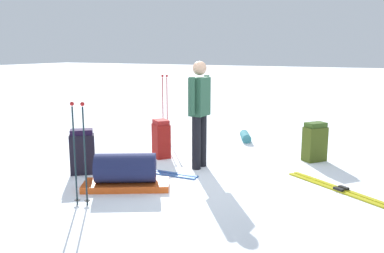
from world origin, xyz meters
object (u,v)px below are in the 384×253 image
skier_standing (199,109)px  backpack_large_dark (315,142)px  ski_poles_planted_near (165,103)px  backpack_bright (82,152)px  ski_poles_planted_far (79,149)px  ski_pair_far (142,170)px  gear_sled (126,172)px  backpack_small_spare (161,139)px  ski_pair_near (341,190)px  sleeping_mat_rolled (245,136)px

skier_standing → backpack_large_dark: bearing=-142.5°
ski_poles_planted_near → backpack_large_dark: bearing=172.0°
backpack_bright → ski_poles_planted_near: ski_poles_planted_near is taller
backpack_large_dark → ski_poles_planted_far: bearing=56.7°
ski_pair_far → ski_poles_planted_near: bearing=-68.8°
ski_pair_far → skier_standing: bearing=-142.7°
ski_poles_planted_far → gear_sled: bearing=-99.7°
gear_sled → skier_standing: bearing=-109.0°
ski_pair_far → backpack_bright: 0.96m
backpack_bright → gear_sled: bearing=164.5°
skier_standing → gear_sled: size_ratio=1.37×
ski_poles_planted_near → gear_sled: (-1.13, 3.03, -0.52)m
ski_pair_far → gear_sled: 0.87m
backpack_bright → backpack_small_spare: size_ratio=1.03×
ski_pair_near → backpack_bright: 3.78m
backpack_bright → ski_poles_planted_near: bearing=-87.2°
ski_poles_planted_far → sleeping_mat_rolled: (-0.62, -4.30, -0.62)m
sleeping_mat_rolled → ski_pair_near: bearing=132.5°
gear_sled → sleeping_mat_rolled: size_ratio=2.25×
ski_pair_near → ski_poles_planted_far: (2.79, 1.94, 0.70)m
skier_standing → ski_poles_planted_near: (1.59, -1.67, -0.20)m
ski_pair_far → sleeping_mat_rolled: sleeping_mat_rolled is taller
backpack_bright → sleeping_mat_rolled: bearing=-114.4°
backpack_small_spare → ski_pair_near: bearing=171.9°
ski_poles_planted_near → gear_sled: 3.28m
ski_poles_planted_far → sleeping_mat_rolled: 4.39m
ski_poles_planted_near → sleeping_mat_rolled: 1.83m
skier_standing → backpack_bright: (1.46, 1.08, -0.62)m
ski_pair_near → gear_sled: bearing=24.2°
ski_poles_planted_far → gear_sled: ski_poles_planted_far is taller
backpack_large_dark → backpack_bright: backpack_bright is taller
ski_pair_far → gear_sled: (-0.26, 0.80, 0.21)m
backpack_bright → backpack_large_dark: bearing=-142.9°
ski_poles_planted_near → sleeping_mat_rolled: bearing=-162.1°
ski_pair_near → backpack_small_spare: bearing=-8.1°
backpack_small_spare → sleeping_mat_rolled: (-0.90, -1.92, -0.24)m
skier_standing → backpack_bright: bearing=36.6°
ski_pair_far → sleeping_mat_rolled: 2.86m
ski_poles_planted_far → gear_sled: size_ratio=1.03×
ski_pair_near → sleeping_mat_rolled: sleeping_mat_rolled is taller
gear_sled → sleeping_mat_rolled: (-0.50, -3.55, -0.13)m
skier_standing → backpack_small_spare: (0.87, -0.27, -0.63)m
skier_standing → ski_poles_planted_near: bearing=-46.4°
skier_standing → sleeping_mat_rolled: (-0.03, -2.20, -0.86)m
backpack_large_dark → ski_poles_planted_far: size_ratio=0.52×
skier_standing → sleeping_mat_rolled: skier_standing is taller
backpack_large_dark → backpack_bright: bearing=37.1°
ski_pair_near → backpack_bright: size_ratio=2.32×
ski_poles_planted_near → ski_poles_planted_far: bearing=104.8°
backpack_bright → ski_pair_near: bearing=-165.8°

